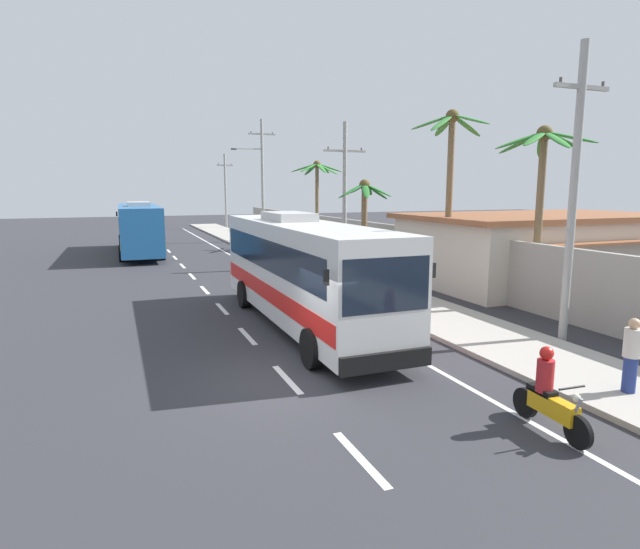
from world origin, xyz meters
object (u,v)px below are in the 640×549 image
palm_fourth (364,206)px  roadside_building (540,248)px  coach_bus_far_lane (139,227)px  utility_pole_distant (226,190)px  utility_pole_mid (345,192)px  palm_nearest (542,173)px  pedestrian_near_kerb (632,354)px  motorcycle_beside_bus (549,397)px  pedestrian_far_walk (291,249)px  utility_pole_far (261,177)px  utility_pole_nearest (574,191)px  palm_second (317,182)px  coach_bus_foreground (302,269)px  palm_third (450,165)px  pedestrian_midwalk (326,252)px

palm_fourth → roadside_building: (6.90, -5.29, -1.97)m
coach_bus_far_lane → utility_pole_distant: (10.51, 21.75, 2.47)m
utility_pole_mid → palm_nearest: bearing=-80.1°
coach_bus_far_lane → roadside_building: coach_bus_far_lane is taller
pedestrian_near_kerb → palm_fourth: size_ratio=0.33×
motorcycle_beside_bus → utility_pole_distant: (4.74, 53.00, 3.72)m
motorcycle_beside_bus → palm_nearest: palm_nearest is taller
pedestrian_far_walk → utility_pole_far: bearing=9.4°
motorcycle_beside_bus → utility_pole_nearest: size_ratio=0.23×
motorcycle_beside_bus → utility_pole_far: utility_pole_far is taller
coach_bus_far_lane → utility_pole_far: bearing=28.1°
pedestrian_far_walk → palm_second: (5.03, 8.57, 3.97)m
utility_pole_nearest → utility_pole_mid: size_ratio=1.04×
utility_pole_far → coach_bus_foreground: bearing=-102.7°
palm_third → roadside_building: 6.93m
utility_pole_nearest → roadside_building: (6.88, 8.10, -2.78)m
pedestrian_midwalk → utility_pole_mid: bearing=85.0°
utility_pole_far → palm_second: size_ratio=1.56×
roadside_building → motorcycle_beside_bus: bearing=-133.5°
utility_pole_mid → utility_pole_far: utility_pole_far is taller
utility_pole_nearest → roadside_building: 10.98m
motorcycle_beside_bus → palm_nearest: (7.24, 7.97, 4.43)m
palm_nearest → utility_pole_distant: bearing=93.2°
coach_bus_far_lane → palm_second: bearing=-4.8°
utility_pole_mid → utility_pole_distant: size_ratio=0.98×
motorcycle_beside_bus → pedestrian_far_walk: 21.72m
coach_bus_foreground → pedestrian_far_walk: size_ratio=6.50×
palm_third → motorcycle_beside_bus: bearing=-116.9°
utility_pole_far → utility_pole_distant: 16.26m
coach_bus_foreground → pedestrian_midwalk: bearing=64.1°
pedestrian_midwalk → motorcycle_beside_bus: bearing=-36.4°
pedestrian_midwalk → utility_pole_nearest: 16.13m
pedestrian_near_kerb → pedestrian_far_walk: 21.09m
utility_pole_far → utility_pole_distant: utility_pole_far is taller
palm_second → palm_fourth: size_ratio=1.32×
coach_bus_foreground → pedestrian_midwalk: coach_bus_foreground is taller
palm_third → roadside_building: palm_third is taller
utility_pole_mid → palm_fourth: utility_pole_mid is taller
palm_third → roadside_building: size_ratio=0.61×
coach_bus_far_lane → utility_pole_mid: bearing=-44.7°
coach_bus_far_lane → palm_nearest: 26.85m
coach_bus_foreground → utility_pole_mid: (6.76, 11.66, 2.38)m
pedestrian_near_kerb → palm_nearest: size_ratio=0.24×
palm_nearest → palm_fourth: bearing=103.6°
coach_bus_foreground → utility_pole_far: 28.80m
pedestrian_near_kerb → pedestrian_midwalk: bearing=165.1°
motorcycle_beside_bus → pedestrian_near_kerb: bearing=10.8°
pedestrian_far_walk → roadside_building: (9.70, -9.19, 0.60)m
palm_second → roadside_building: palm_second is taller
coach_bus_foreground → pedestrian_midwalk: size_ratio=7.25×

